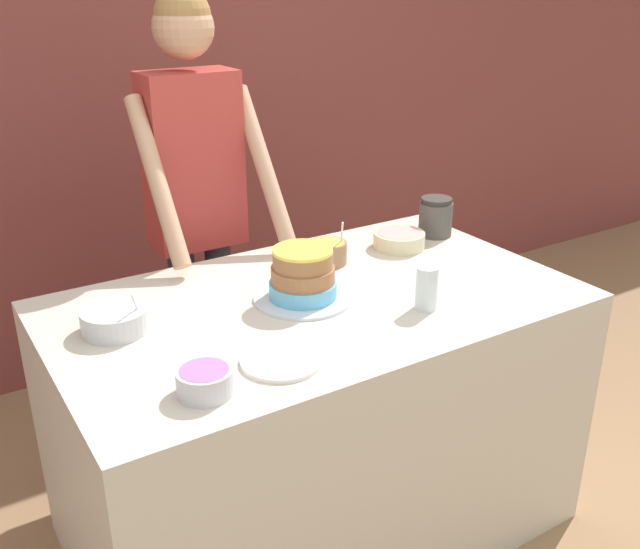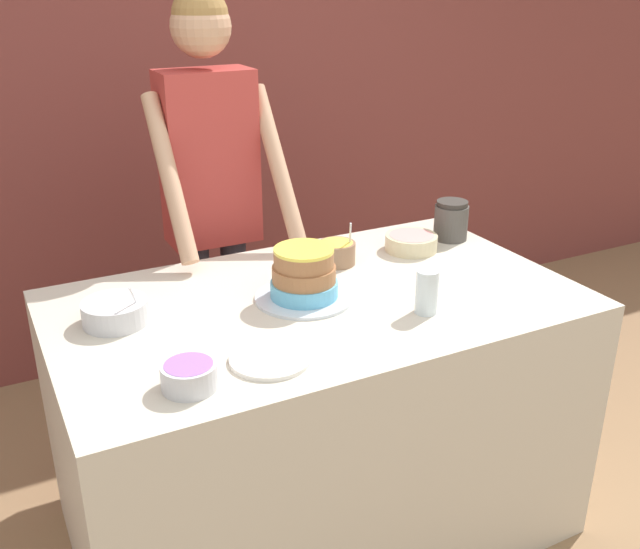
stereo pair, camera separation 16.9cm
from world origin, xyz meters
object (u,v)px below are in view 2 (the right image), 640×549
at_px(frosting_bowl_purple, 189,375).
at_px(drinking_glass, 427,292).
at_px(frosting_bowl_white, 115,311).
at_px(frosting_bowl_yellow, 337,252).
at_px(ceramic_plate, 270,359).
at_px(person_baker, 211,175).
at_px(frosting_bowl_pink, 411,242).
at_px(cake, 304,277).
at_px(stoneware_jar, 451,220).

relative_size(frosting_bowl_purple, drinking_glass, 1.03).
relative_size(frosting_bowl_white, drinking_glass, 1.40).
bearing_deg(frosting_bowl_yellow, frosting_bowl_white, -171.96).
bearing_deg(ceramic_plate, frosting_bowl_white, 127.27).
xyz_separation_m(frosting_bowl_purple, ceramic_plate, (0.23, 0.03, -0.03)).
height_order(person_baker, frosting_bowl_white, person_baker).
distance_m(person_baker, frosting_bowl_pink, 0.79).
relative_size(cake, drinking_glass, 2.28).
bearing_deg(person_baker, stoneware_jar, -30.41).
bearing_deg(drinking_glass, cake, 138.14).
height_order(frosting_bowl_purple, ceramic_plate, frosting_bowl_purple).
relative_size(cake, frosting_bowl_yellow, 1.93).
xyz_separation_m(cake, stoneware_jar, (0.73, 0.24, -0.00)).
relative_size(cake, frosting_bowl_pink, 1.62).
height_order(frosting_bowl_pink, frosting_bowl_purple, frosting_bowl_purple).
distance_m(frosting_bowl_pink, frosting_bowl_purple, 1.14).
relative_size(person_baker, frosting_bowl_yellow, 11.17).
distance_m(drinking_glass, ceramic_plate, 0.53).
xyz_separation_m(frosting_bowl_yellow, frosting_bowl_purple, (-0.70, -0.54, -0.01)).
distance_m(frosting_bowl_white, stoneware_jar, 1.29).
distance_m(frosting_bowl_pink, drinking_glass, 0.52).
distance_m(frosting_bowl_purple, ceramic_plate, 0.23).
relative_size(person_baker, stoneware_jar, 11.98).
bearing_deg(ceramic_plate, cake, 50.81).
bearing_deg(frosting_bowl_purple, ceramic_plate, 7.64).
height_order(frosting_bowl_yellow, stoneware_jar, frosting_bowl_yellow).
bearing_deg(frosting_bowl_pink, cake, -159.19).
distance_m(cake, stoneware_jar, 0.77).
height_order(person_baker, cake, person_baker).
height_order(frosting_bowl_pink, ceramic_plate, frosting_bowl_pink).
relative_size(frosting_bowl_yellow, frosting_bowl_white, 0.84).
bearing_deg(stoneware_jar, frosting_bowl_yellow, -177.28).
distance_m(drinking_glass, stoneware_jar, 0.66).
xyz_separation_m(person_baker, frosting_bowl_yellow, (0.28, -0.48, -0.19)).
xyz_separation_m(drinking_glass, ceramic_plate, (-0.53, -0.05, -0.06)).
relative_size(frosting_bowl_pink, stoneware_jar, 1.28).
xyz_separation_m(person_baker, ceramic_plate, (-0.20, -1.00, -0.23)).
bearing_deg(person_baker, ceramic_plate, -101.28).
bearing_deg(ceramic_plate, frosting_bowl_yellow, 47.25).
bearing_deg(frosting_bowl_purple, stoneware_jar, 25.28).
distance_m(frosting_bowl_pink, ceramic_plate, 0.93).
bearing_deg(frosting_bowl_white, person_baker, 49.48).
height_order(frosting_bowl_yellow, drinking_glass, frosting_bowl_yellow).
bearing_deg(ceramic_plate, person_baker, 78.72).
bearing_deg(frosting_bowl_pink, frosting_bowl_purple, -151.93).
bearing_deg(ceramic_plate, drinking_glass, 5.70).
bearing_deg(frosting_bowl_pink, drinking_glass, -119.10).
bearing_deg(drinking_glass, frosting_bowl_white, 157.17).
height_order(person_baker, stoneware_jar, person_baker).
xyz_separation_m(frosting_bowl_yellow, ceramic_plate, (-0.48, -0.51, -0.04)).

